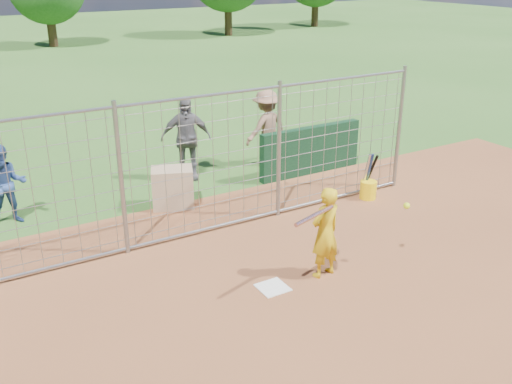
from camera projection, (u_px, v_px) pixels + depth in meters
ground at (266, 282)px, 8.72m from camera, size 100.00×100.00×0.00m
home_plate at (273, 288)px, 8.56m from camera, size 0.43×0.43×0.02m
dugout_wall at (310, 150)px, 12.99m from camera, size 2.60×0.20×1.10m
batter at (325, 233)px, 8.65m from camera, size 0.58×0.42×1.47m
bystander_a at (6, 185)px, 10.40m from camera, size 0.82×0.69×1.53m
bystander_b at (186, 138)px, 12.52m from camera, size 1.19×0.82×1.88m
bystander_c at (267, 128)px, 13.45m from camera, size 1.26×0.87×1.80m
equipment_bin at (173, 188)px, 11.26m from camera, size 0.95×0.81×0.80m
equipment_in_play at (338, 213)px, 8.28m from camera, size 2.20×0.33×0.29m
bucket_with_bats at (368, 187)px, 11.70m from camera, size 0.34×0.40×0.97m
backstop_fence at (206, 167)px, 9.84m from camera, size 9.08×0.08×2.60m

